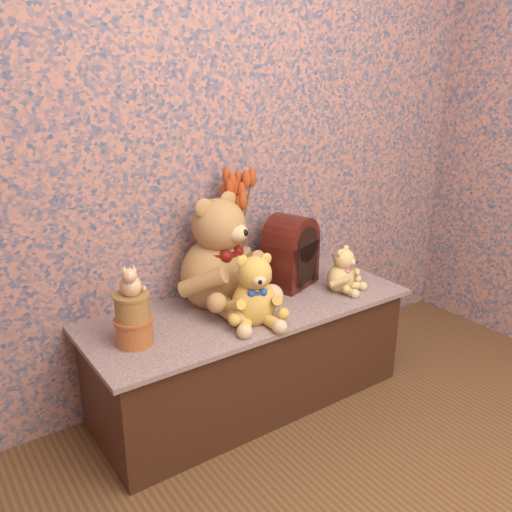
# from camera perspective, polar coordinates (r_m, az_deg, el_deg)

# --- Properties ---
(display_shelf) EXTENTS (1.40, 0.54, 0.46)m
(display_shelf) POSITION_cam_1_polar(r_m,az_deg,el_deg) (2.40, -0.69, -10.25)
(display_shelf) COLOR #3A4F77
(display_shelf) RESTS_ON ground
(teddy_large) EXTENTS (0.55, 0.59, 0.51)m
(teddy_large) POSITION_cam_1_polar(r_m,az_deg,el_deg) (2.25, -4.32, 1.04)
(teddy_large) COLOR #A57C40
(teddy_large) RESTS_ON display_shelf
(teddy_medium) EXTENTS (0.32, 0.35, 0.30)m
(teddy_medium) POSITION_cam_1_polar(r_m,az_deg,el_deg) (2.11, -0.23, -3.11)
(teddy_medium) COLOR gold
(teddy_medium) RESTS_ON display_shelf
(teddy_small) EXTENTS (0.24, 0.26, 0.22)m
(teddy_small) POSITION_cam_1_polar(r_m,az_deg,el_deg) (2.45, 8.93, -1.15)
(teddy_small) COLOR tan
(teddy_small) RESTS_ON display_shelf
(cathedral_radio) EXTENTS (0.28, 0.24, 0.33)m
(cathedral_radio) POSITION_cam_1_polar(r_m,az_deg,el_deg) (2.47, 3.62, 0.57)
(cathedral_radio) COLOR #3C120B
(cathedral_radio) RESTS_ON display_shelf
(ceramic_vase) EXTENTS (0.13, 0.13, 0.21)m
(ceramic_vase) POSITION_cam_1_polar(r_m,az_deg,el_deg) (2.39, -2.02, -1.64)
(ceramic_vase) COLOR tan
(ceramic_vase) RESTS_ON display_shelf
(dried_stalks) EXTENTS (0.24, 0.24, 0.43)m
(dried_stalks) POSITION_cam_1_polar(r_m,az_deg,el_deg) (2.29, -2.11, 5.78)
(dried_stalks) COLOR #B2421C
(dried_stalks) RESTS_ON ceramic_vase
(biscuit_tin_lower) EXTENTS (0.15, 0.15, 0.10)m
(biscuit_tin_lower) POSITION_cam_1_polar(r_m,az_deg,el_deg) (2.04, -12.65, -7.73)
(biscuit_tin_lower) COLOR #BB8737
(biscuit_tin_lower) RESTS_ON display_shelf
(biscuit_tin_upper) EXTENTS (0.13, 0.13, 0.10)m
(biscuit_tin_upper) POSITION_cam_1_polar(r_m,az_deg,el_deg) (1.99, -12.85, -5.25)
(biscuit_tin_upper) COLOR tan
(biscuit_tin_upper) RESTS_ON biscuit_tin_lower
(cat_figurine) EXTENTS (0.12, 0.13, 0.12)m
(cat_figurine) POSITION_cam_1_polar(r_m,az_deg,el_deg) (1.95, -13.09, -2.32)
(cat_figurine) COLOR silver
(cat_figurine) RESTS_ON biscuit_tin_upper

